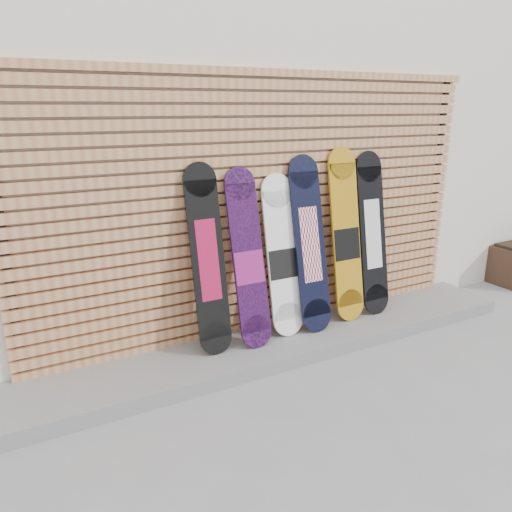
% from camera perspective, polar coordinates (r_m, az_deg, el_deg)
% --- Properties ---
extents(ground, '(80.00, 80.00, 0.00)m').
position_cam_1_polar(ground, '(3.99, 10.31, -13.80)').
color(ground, gray).
rests_on(ground, ground).
extents(building, '(12.00, 5.00, 3.60)m').
position_cam_1_polar(building, '(6.71, -4.79, 14.90)').
color(building, silver).
rests_on(building, ground).
extents(concrete_step, '(4.60, 0.70, 0.12)m').
position_cam_1_polar(concrete_step, '(4.37, 3.15, -9.79)').
color(concrete_step, slate).
rests_on(concrete_step, ground).
extents(slat_wall, '(4.26, 0.08, 2.29)m').
position_cam_1_polar(slat_wall, '(4.23, 1.32, 5.83)').
color(slat_wall, '#B97A4D').
rests_on(slat_wall, ground).
extents(snowboard_0, '(0.27, 0.31, 1.49)m').
position_cam_1_polar(snowboard_0, '(3.89, -5.51, -0.47)').
color(snowboard_0, black).
rests_on(snowboard_0, concrete_step).
extents(snowboard_1, '(0.27, 0.37, 1.44)m').
position_cam_1_polar(snowboard_1, '(4.01, -0.90, -0.43)').
color(snowboard_1, black).
rests_on(snowboard_1, concrete_step).
extents(snowboard_2, '(0.29, 0.30, 1.36)m').
position_cam_1_polar(snowboard_2, '(4.21, 3.05, -0.11)').
color(snowboard_2, white).
rests_on(snowboard_2, concrete_step).
extents(snowboard_3, '(0.29, 0.36, 1.51)m').
position_cam_1_polar(snowboard_3, '(4.30, 6.19, 1.31)').
color(snowboard_3, black).
rests_on(snowboard_3, concrete_step).
extents(snowboard_4, '(0.29, 0.30, 1.55)m').
position_cam_1_polar(snowboard_4, '(4.56, 10.25, 2.18)').
color(snowboard_4, '#BA8113').
rests_on(snowboard_4, concrete_step).
extents(snowboard_5, '(0.29, 0.30, 1.51)m').
position_cam_1_polar(snowboard_5, '(4.76, 13.16, 2.46)').
color(snowboard_5, black).
rests_on(snowboard_5, concrete_step).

